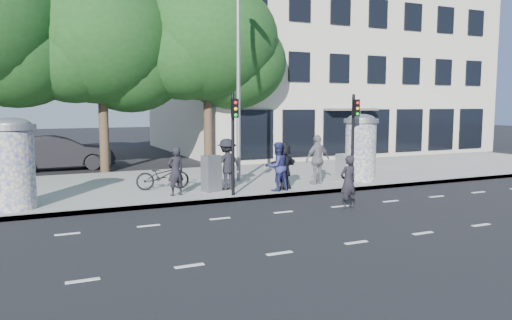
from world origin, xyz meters
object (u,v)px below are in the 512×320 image
bicycle (163,176)px  ped_d (227,164)px  ped_e (318,160)px  street_lamp (239,62)px  cabinet_right (343,167)px  traffic_pole_far (354,130)px  traffic_pole_near (234,133)px  ped_f (284,166)px  ped_b (176,171)px  ad_column_left (13,161)px  ad_column_right (361,146)px  cabinet_left (211,173)px  car_mid (60,153)px  ped_c (277,167)px  man_road (348,182)px

bicycle → ped_d: bearing=-111.1°
ped_e → street_lamp: bearing=-47.6°
cabinet_right → ped_d: bearing=162.2°
traffic_pole_far → ped_e: traffic_pole_far is taller
ped_d → bicycle: 2.34m
traffic_pole_near → ped_f: bearing=10.3°
traffic_pole_far → ped_b: size_ratio=2.09×
ad_column_left → cabinet_right: (11.78, 0.49, -0.85)m
ad_column_right → cabinet_right: bearing=155.3°
cabinet_left → ped_d: bearing=-8.8°
traffic_pole_near → ped_d: bearing=79.2°
traffic_pole_near → car_mid: size_ratio=0.68×
ped_c → cabinet_left: bearing=-32.4°
traffic_pole_far → cabinet_left: 5.50m
ped_d → bicycle: (-2.07, 1.00, -0.42)m
ped_c → man_road: size_ratio=1.05×
cabinet_right → car_mid: size_ratio=0.22×
ped_e → traffic_pole_far: bearing=129.6°
ad_column_right → ped_f: bearing=-171.9°
cabinet_left → cabinet_right: cabinet_left is taller
ped_b → ped_c: (3.48, -0.61, 0.05)m
ad_column_left → ped_c: size_ratio=1.54×
ped_c → cabinet_left: ped_c is taller
ped_d → ad_column_right: bearing=164.9°
traffic_pole_far → cabinet_right: bearing=72.4°
traffic_pole_near → ped_c: bearing=6.7°
traffic_pole_far → ad_column_right: bearing=42.2°
traffic_pole_near → bicycle: (-1.85, 2.19, -1.59)m
ped_c → cabinet_right: 3.60m
ped_e → cabinet_right: 1.46m
car_mid → traffic_pole_near: bearing=-156.5°
ad_column_left → traffic_pole_far: size_ratio=0.78×
cabinet_right → ped_f: bearing=176.9°
ad_column_right → ped_e: size_ratio=1.40×
ped_c → ped_d: size_ratio=0.94×
traffic_pole_near → ped_c: 2.13m
cabinet_left → bicycle: bearing=124.8°
traffic_pole_far → ped_f: bearing=172.1°
car_mid → ped_c: bearing=-148.7°
cabinet_left → cabinet_right: bearing=-16.9°
street_lamp → bicycle: size_ratio=4.25×
ped_b → car_mid: size_ratio=0.32×
street_lamp → man_road: 6.94m
ad_column_right → street_lamp: bearing=156.3°
traffic_pole_far → street_lamp: street_lamp is taller
bicycle → car_mid: car_mid is taller
street_lamp → car_mid: (-6.17, 7.82, -3.97)m
traffic_pole_far → man_road: bearing=-128.1°
ad_column_right → ped_e: (-1.99, -0.02, -0.44)m
street_lamp → ped_c: size_ratio=4.65×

